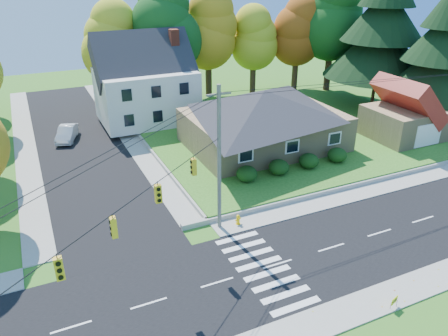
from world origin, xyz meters
name	(u,v)px	position (x,y,z in m)	size (l,w,h in m)	color
ground	(277,264)	(0.00, 0.00, 0.00)	(120.00, 120.00, 0.00)	#3D7923
road_main	(277,264)	(0.00, 0.00, 0.01)	(90.00, 8.00, 0.02)	black
road_cross	(78,141)	(-8.00, 26.00, 0.01)	(8.00, 44.00, 0.02)	black
sidewalk_north	(240,223)	(0.00, 5.00, 0.04)	(90.00, 2.00, 0.08)	#9C9A90
sidewalk_south	(329,319)	(0.00, -5.00, 0.04)	(90.00, 2.00, 0.08)	#9C9A90
lawn	(280,124)	(13.00, 21.00, 0.25)	(30.00, 30.00, 0.50)	#3D7923
ranch_house	(264,118)	(8.00, 16.00, 3.27)	(14.60, 10.60, 5.40)	tan
colonial_house	(146,84)	(0.04, 28.00, 4.58)	(10.40, 8.40, 9.60)	silver
garage	(406,114)	(22.00, 11.99, 2.84)	(7.30, 6.30, 4.60)	tan
hedge_row	(294,164)	(7.50, 9.80, 1.14)	(10.70, 1.70, 1.27)	#163A10
traffic_infrastructure	(268,180)	(-0.15, 1.35, 5.15)	(38.10, 10.66, 10.00)	#666059
tree_lot_0	(112,42)	(-2.00, 34.00, 8.31)	(6.72, 6.72, 12.51)	#3F2A19
tree_lot_1	(164,28)	(4.00, 33.00, 9.61)	(7.84, 7.84, 14.60)	#3F2A19
tree_lot_2	(208,30)	(10.00, 34.00, 8.96)	(7.28, 7.28, 13.56)	#3F2A19
tree_lot_3	(254,38)	(16.00, 33.00, 7.65)	(6.16, 6.16, 11.47)	#3F2A19
tree_lot_4	(298,31)	(22.00, 32.00, 8.31)	(6.72, 6.72, 12.51)	#3F2A19
tree_lot_5	(333,16)	(26.00, 30.00, 10.27)	(8.40, 8.40, 15.64)	#3F2A19
conifer_east_a	(383,30)	(27.00, 22.00, 9.39)	(12.80, 12.80, 16.96)	#3F2A19
conifer_east_b	(444,51)	(28.00, 14.00, 8.28)	(11.20, 11.20, 14.84)	#3F2A19
white_car	(67,133)	(-8.91, 26.59, 0.75)	(1.54, 4.40, 1.45)	#BEBEBE
fire_hydrant	(238,220)	(-0.20, 4.94, 0.38)	(0.45, 0.35, 0.79)	#F5B907
yard_sign	(395,301)	(3.59, -5.77, 0.52)	(0.57, 0.20, 0.73)	black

